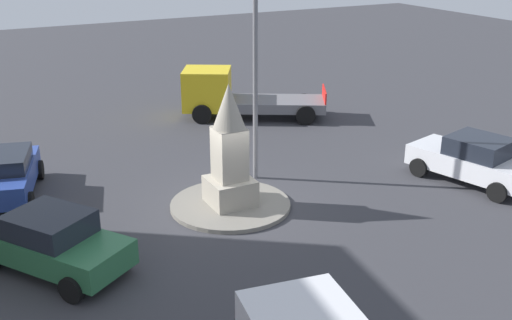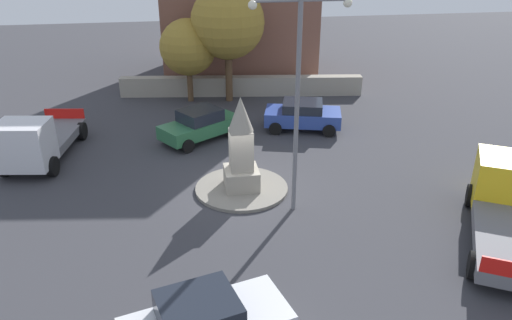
# 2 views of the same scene
# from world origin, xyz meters

# --- Properties ---
(ground_plane) EXTENTS (80.00, 80.00, 0.00)m
(ground_plane) POSITION_xyz_m (0.00, 0.00, 0.00)
(ground_plane) COLOR #38383D
(traffic_island) EXTENTS (3.65, 3.65, 0.13)m
(traffic_island) POSITION_xyz_m (0.00, 0.00, 0.07)
(traffic_island) COLOR gray
(traffic_island) RESTS_ON ground
(monument) EXTENTS (1.31, 1.31, 3.71)m
(monument) POSITION_xyz_m (0.00, 0.00, 1.76)
(monument) COLOR #9E9687
(monument) RESTS_ON traffic_island
(streetlamp) EXTENTS (3.28, 0.28, 7.87)m
(streetlamp) POSITION_xyz_m (1.69, -1.74, 4.74)
(streetlamp) COLOR slate
(streetlamp) RESTS_ON ground
(car_white_parked_right) EXTENTS (4.34, 2.79, 1.58)m
(car_white_parked_right) POSITION_xyz_m (-1.94, -7.97, 0.80)
(car_white_parked_right) COLOR silver
(car_white_parked_right) RESTS_ON ground
(car_green_near_island) EXTENTS (4.20, 3.60, 1.54)m
(car_green_near_island) POSITION_xyz_m (-1.29, 5.42, 0.78)
(car_green_near_island) COLOR #2D6B42
(car_green_near_island) RESTS_ON ground
(car_blue_passing) EXTENTS (4.15, 2.86, 1.47)m
(car_blue_passing) POSITION_xyz_m (3.95, 5.99, 0.78)
(car_blue_passing) COLOR #2D479E
(car_blue_passing) RESTS_ON ground
(truck_yellow_approaching) EXTENTS (4.74, 6.36, 2.17)m
(truck_yellow_approaching) POSITION_xyz_m (8.43, -4.13, 1.03)
(truck_yellow_approaching) COLOR yellow
(truck_yellow_approaching) RESTS_ON ground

